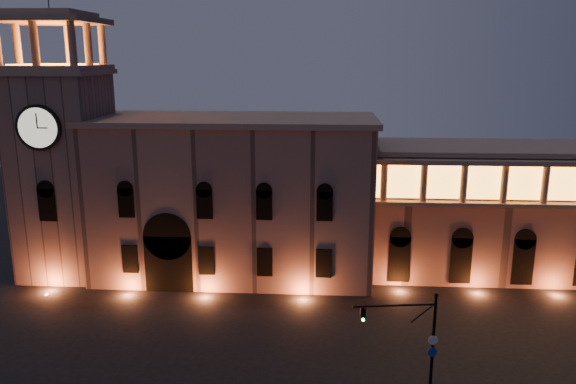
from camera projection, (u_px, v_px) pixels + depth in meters
The scene contains 5 objects.
ground at pixel (217, 380), 42.59m from camera, with size 160.00×160.00×0.00m, color black.
government_building at pixel (233, 197), 61.92m from camera, with size 30.80×12.80×17.60m.
clock_tower at pixel (64, 163), 61.23m from camera, with size 9.80×9.80×32.40m.
colonnade_wing at pixel (541, 210), 62.12m from camera, with size 40.60×11.50×14.50m.
traffic_light at pixel (419, 346), 38.94m from camera, with size 5.98×1.23×8.26m.
Camera 1 is at (7.73, -37.62, 23.90)m, focal length 35.00 mm.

